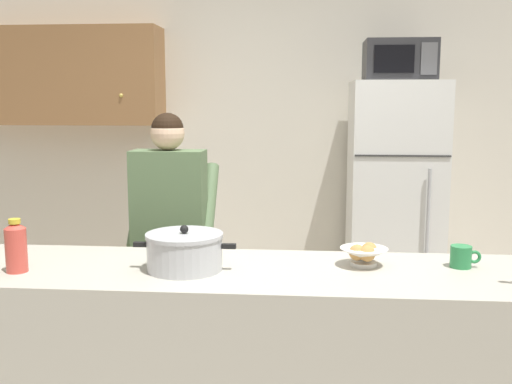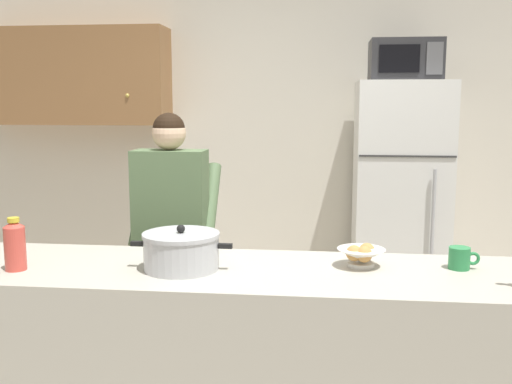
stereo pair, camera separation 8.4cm
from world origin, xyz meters
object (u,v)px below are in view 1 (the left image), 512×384
Objects in this scene: refrigerator at (394,206)px; coffee_mug at (462,257)px; bread_bowl at (364,255)px; person_near_pot at (170,222)px; bottle_mid_counter at (16,246)px; microwave at (399,61)px; cooking_pot at (185,251)px.

refrigerator is 13.52× the size of coffee_mug.
bread_bowl is (-0.42, -0.02, 0.00)m from coffee_mug.
person_near_pot is 1.55m from coffee_mug.
bottle_mid_counter is at bearing -132.98° from refrigerator.
bottle_mid_counter reaches higher than coffee_mug.
refrigerator is 3.69× the size of microwave.
coffee_mug is at bearing -88.66° from microwave.
refrigerator is 4.03× the size of cooking_pot.
microwave is at bearing 91.34° from coffee_mug.
refrigerator is at bearing 39.19° from person_near_pot.
refrigerator is 1.13× the size of person_near_pot.
cooking_pot is at bearing -121.57° from microwave.
bread_bowl is at bearing 8.84° from cooking_pot.
cooking_pot is 3.36× the size of coffee_mug.
cooking_pot reaches higher than coffee_mug.
refrigerator is 2.70m from bottle_mid_counter.
person_near_pot is 7.53× the size of bread_bowl.
person_near_pot is at bearing 107.62° from cooking_pot.
bread_bowl is (0.77, 0.12, -0.03)m from cooking_pot.
bottle_mid_counter reaches higher than cooking_pot.
microwave is at bearing -89.93° from refrigerator.
person_near_pot is at bearing -141.36° from microwave.
person_near_pot is 11.99× the size of coffee_mug.
microwave is 0.31× the size of person_near_pot.
person_near_pot is at bearing -140.81° from refrigerator.
bread_bowl is at bearing -177.65° from coffee_mug.
bottle_mid_counter is (-1.84, -1.95, -0.88)m from microwave.
cooking_pot is (-1.14, -1.86, -0.91)m from microwave.
bottle_mid_counter is (-0.70, -0.09, 0.03)m from cooking_pot.
coffee_mug is (1.42, -0.62, -0.00)m from person_near_pot.
person_near_pot is at bearing 61.64° from bottle_mid_counter.
person_near_pot is at bearing 147.69° from bread_bowl.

